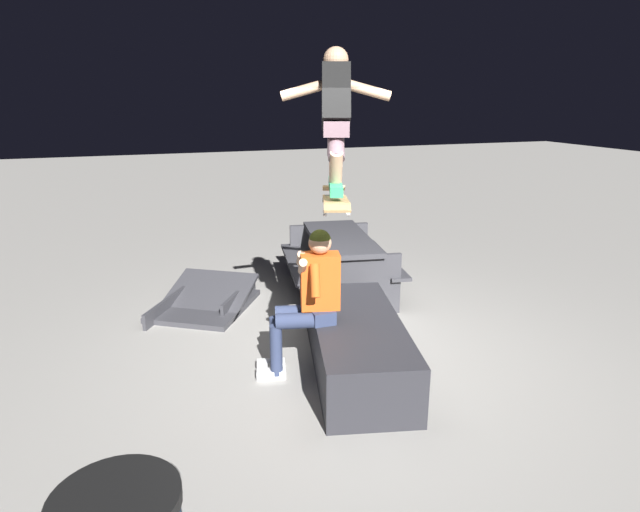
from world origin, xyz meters
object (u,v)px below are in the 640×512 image
at_px(person_sitting_on_ledge, 308,295).
at_px(ledge_box_main, 357,345).
at_px(skater_airborne, 336,113).
at_px(kicker_ramp, 204,303).
at_px(skateboard, 335,200).
at_px(picnic_table_back, 340,255).

bearing_deg(person_sitting_on_ledge, ledge_box_main, -106.68).
bearing_deg(ledge_box_main, person_sitting_on_ledge, 73.32).
bearing_deg(person_sitting_on_ledge, skater_airborne, -114.21).
xyz_separation_m(person_sitting_on_ledge, kicker_ramp, (1.86, 0.70, -0.69)).
bearing_deg(ledge_box_main, skater_airborne, 81.54).
distance_m(ledge_box_main, skateboard, 1.38).
bearing_deg(ledge_box_main, picnic_table_back, -16.93).
xyz_separation_m(ledge_box_main, skateboard, (-0.02, 0.23, 1.36)).
distance_m(person_sitting_on_ledge, skateboard, 0.90).
distance_m(person_sitting_on_ledge, picnic_table_back, 2.12).
bearing_deg(kicker_ramp, picnic_table_back, -90.77).
bearing_deg(ledge_box_main, skateboard, 95.44).
distance_m(skater_airborne, kicker_ramp, 3.12).
relative_size(person_sitting_on_ledge, skater_airborne, 1.20).
bearing_deg(skater_airborne, person_sitting_on_ledge, 65.79).
distance_m(skateboard, skater_airborne, 0.69).
distance_m(skateboard, kicker_ramp, 2.70).
relative_size(ledge_box_main, kicker_ramp, 1.26).
distance_m(kicker_ramp, picnic_table_back, 1.78).
relative_size(ledge_box_main, person_sitting_on_ledge, 1.44).
relative_size(skater_airborne, kicker_ramp, 0.73).
distance_m(ledge_box_main, picnic_table_back, 2.07).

